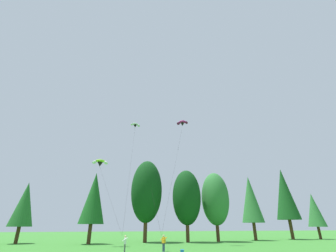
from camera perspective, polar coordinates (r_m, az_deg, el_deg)
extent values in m
cylinder|color=#472D19|center=(47.57, -32.78, -21.40)|extent=(0.55, 0.55, 2.47)
cone|color=#236628|center=(47.66, -31.53, -15.81)|extent=(3.69, 3.69, 7.03)
cylinder|color=#472D19|center=(42.03, -18.55, -23.62)|extent=(0.58, 0.58, 2.85)
cone|color=#19561E|center=(42.22, -17.59, -16.22)|extent=(4.01, 4.01, 8.11)
cylinder|color=#472D19|center=(44.24, -5.57, -24.08)|extent=(0.64, 0.64, 3.50)
ellipsoid|color=#0F3D14|center=(44.61, -5.23, -15.40)|extent=(5.57, 5.57, 10.97)
cylinder|color=#472D19|center=(44.45, 4.80, -24.38)|extent=(0.60, 0.60, 3.07)
ellipsoid|color=#0F3D14|center=(44.69, 4.54, -16.79)|extent=(5.10, 5.10, 9.61)
cylinder|color=#472D19|center=(46.79, 12.00, -23.95)|extent=(0.60, 0.60, 3.03)
ellipsoid|color=#2D7033|center=(47.00, 11.40, -16.86)|extent=(5.06, 5.06, 9.48)
cylinder|color=#472D19|center=(52.43, 20.35, -22.90)|extent=(0.61, 0.61, 3.15)
cone|color=#2D7033|center=(52.65, 19.42, -16.36)|extent=(4.26, 4.26, 8.95)
cylinder|color=#472D19|center=(59.03, 27.79, -21.34)|extent=(0.67, 0.67, 3.77)
cone|color=#144719|center=(59.37, 26.48, -14.45)|extent=(4.79, 4.79, 10.72)
cylinder|color=#472D19|center=(62.59, 32.92, -20.98)|extent=(0.54, 0.54, 2.38)
cone|color=#2D7033|center=(62.65, 31.99, -16.88)|extent=(3.62, 3.62, 6.79)
cylinder|color=#4C4C51|center=(27.94, -10.52, -27.27)|extent=(0.15, 0.15, 0.84)
cylinder|color=#4C4C51|center=(28.14, -10.48, -27.24)|extent=(0.15, 0.15, 0.84)
cube|color=white|center=(27.99, -10.38, -25.79)|extent=(0.29, 0.41, 0.60)
sphere|color=tan|center=(27.97, -10.31, -24.90)|extent=(0.22, 0.22, 0.22)
cylinder|color=white|center=(27.74, -10.40, -25.49)|extent=(0.53, 0.16, 0.35)
cylinder|color=white|center=(28.22, -10.31, -25.45)|extent=(0.53, 0.16, 0.35)
cylinder|color=navy|center=(29.09, -0.92, -27.42)|extent=(0.18, 0.18, 0.84)
cylinder|color=navy|center=(29.23, -1.23, -27.40)|extent=(0.18, 0.18, 0.84)
cube|color=orange|center=(29.11, -1.06, -26.00)|extent=(0.40, 0.45, 0.60)
sphere|color=tan|center=(29.09, -1.06, -25.13)|extent=(0.22, 0.22, 0.22)
cylinder|color=orange|center=(28.93, -0.70, -25.70)|extent=(0.49, 0.35, 0.35)
cylinder|color=orange|center=(29.28, -1.42, -25.66)|extent=(0.49, 0.35, 0.35)
ellipsoid|color=#93D633|center=(38.94, -16.14, -8.17)|extent=(1.40, 1.00, 0.60)
ellipsoid|color=white|center=(38.83, -14.88, -8.64)|extent=(0.81, 0.85, 0.74)
ellipsoid|color=white|center=(38.96, -17.47, -8.39)|extent=(0.83, 0.85, 0.74)
cone|color=black|center=(38.91, -16.22, -8.96)|extent=(0.79, 0.79, 0.67)
cylinder|color=black|center=(33.09, -14.20, -15.87)|extent=(3.74, 9.89, 9.55)
ellipsoid|color=#D12893|center=(42.40, 3.50, 0.99)|extent=(1.44, 1.32, 0.60)
ellipsoid|color=#66144C|center=(42.17, 4.47, 0.85)|extent=(0.83, 0.88, 0.70)
ellipsoid|color=#66144C|center=(42.48, 2.54, 0.61)|extent=(0.88, 0.90, 0.70)
cone|color=black|center=(42.29, 3.54, 0.38)|extent=(0.90, 0.90, 0.57)
cylinder|color=black|center=(34.66, 1.57, -10.14)|extent=(5.49, 8.94, 17.52)
ellipsoid|color=white|center=(49.46, -7.94, 0.47)|extent=(1.32, 1.02, 0.59)
ellipsoid|color=silver|center=(49.61, -7.16, 0.10)|extent=(0.79, 0.75, 0.69)
ellipsoid|color=silver|center=(49.17, -8.76, 0.41)|extent=(0.68, 0.75, 0.69)
cone|color=black|center=(49.35, -8.00, -0.04)|extent=(0.81, 0.81, 0.57)
cylinder|color=black|center=(37.80, -9.06, -9.15)|extent=(1.99, 17.47, 19.83)
ellipsoid|color=red|center=(45.55, -4.67, -11.29)|extent=(1.72, 1.27, 0.97)
ellipsoid|color=yellow|center=(45.76, -3.44, -11.74)|extent=(1.08, 1.01, 1.08)
ellipsoid|color=yellow|center=(45.24, -5.94, -11.53)|extent=(0.98, 1.02, 1.08)
cone|color=black|center=(45.52, -4.73, -12.08)|extent=(1.01, 1.01, 0.78)
cylinder|color=black|center=(36.93, -3.59, -17.42)|extent=(0.67, 16.01, 9.23)
cube|color=#1E70B7|center=(27.74, 3.46, -28.12)|extent=(0.49, 0.60, 0.34)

